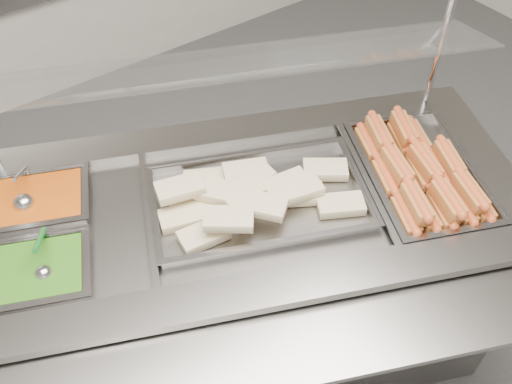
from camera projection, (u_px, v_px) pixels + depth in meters
steam_counter at (243, 279)px, 2.03m from camera, size 1.91×1.40×0.84m
tray_rail at (278, 347)px, 1.44m from camera, size 1.63×0.95×0.05m
sneeze_guard at (225, 66)px, 1.61m from camera, size 1.52×0.86×0.41m
pan_hotdogs at (418, 179)px, 1.83m from camera, size 0.49×0.60×0.09m
pan_wraps at (259, 202)px, 1.75m from camera, size 0.73×0.59×0.07m
pan_beans at (41, 206)px, 1.75m from camera, size 0.35×0.32×0.09m
pan_peas at (37, 278)px, 1.57m from camera, size 0.35×0.32×0.09m
hotdogs_in_buns at (419, 172)px, 1.79m from camera, size 0.39×0.54×0.11m
tortilla_wraps at (248, 195)px, 1.72m from camera, size 0.63×0.46×0.09m
ladle at (24, 202)px, 1.70m from camera, size 0.10×0.17×0.14m
serving_spoon at (43, 268)px, 1.54m from camera, size 0.09×0.16×0.12m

